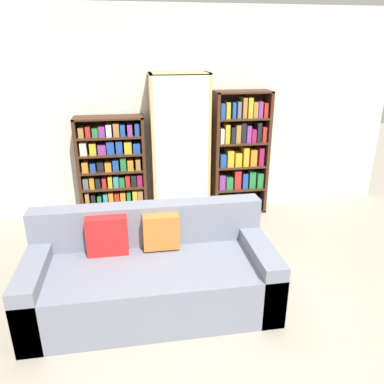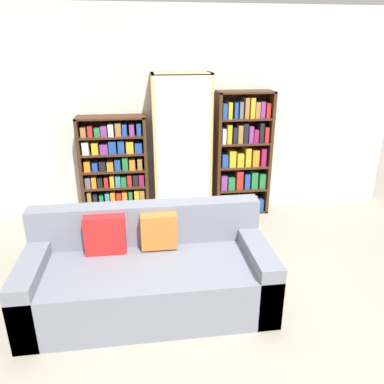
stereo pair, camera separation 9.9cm
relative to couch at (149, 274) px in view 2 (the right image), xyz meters
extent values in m
plane|color=gray|center=(0.51, -0.43, -0.30)|extent=(16.00, 16.00, 0.00)
cube|color=beige|center=(0.51, 2.12, 1.05)|extent=(6.01, 0.06, 2.70)
cube|color=slate|center=(0.00, -0.05, -0.07)|extent=(2.12, 0.94, 0.46)
cube|color=slate|center=(0.00, 0.32, 0.35)|extent=(2.12, 0.20, 0.39)
cube|color=slate|center=(-0.96, -0.05, -0.01)|extent=(0.20, 0.94, 0.58)
cube|color=slate|center=(0.97, -0.05, -0.01)|extent=(0.20, 0.94, 0.58)
cube|color=red|center=(-0.37, 0.16, 0.34)|extent=(0.36, 0.12, 0.36)
cube|color=#B76628|center=(0.11, 0.16, 0.34)|extent=(0.32, 0.12, 0.32)
cube|color=#3D2314|center=(-0.79, 1.91, 0.40)|extent=(0.04, 0.32, 1.39)
cube|color=#3D2314|center=(0.04, 1.91, 0.40)|extent=(0.04, 0.32, 1.39)
cube|color=#3D2314|center=(-0.38, 1.91, 1.08)|extent=(0.87, 0.32, 0.02)
cube|color=#3D2314|center=(-0.38, 1.91, -0.29)|extent=(0.87, 0.32, 0.02)
cube|color=#3D2314|center=(-0.38, 2.06, 0.40)|extent=(0.87, 0.01, 1.39)
cube|color=#3D2314|center=(-0.38, 1.91, -0.05)|extent=(0.79, 0.32, 0.02)
cube|color=#3D2314|center=(-0.38, 1.91, 0.17)|extent=(0.79, 0.32, 0.02)
cube|color=#3D2314|center=(-0.38, 1.91, 0.40)|extent=(0.79, 0.32, 0.02)
cube|color=#3D2314|center=(-0.38, 1.91, 0.62)|extent=(0.79, 0.32, 0.02)
cube|color=#3D2314|center=(-0.38, 1.91, 0.84)|extent=(0.79, 0.32, 0.02)
cube|color=orange|center=(-0.70, 1.90, -0.22)|extent=(0.08, 0.24, 0.12)
cube|color=orange|center=(-0.57, 1.90, -0.22)|extent=(0.11, 0.24, 0.12)
cube|color=#7A3384|center=(-0.44, 1.90, -0.19)|extent=(0.10, 0.24, 0.17)
cube|color=orange|center=(-0.31, 1.90, -0.21)|extent=(0.11, 0.24, 0.12)
cube|color=#8E1947|center=(-0.19, 1.90, -0.20)|extent=(0.10, 0.24, 0.16)
cube|color=#5B5B60|center=(-0.05, 1.90, -0.20)|extent=(0.08, 0.24, 0.16)
cube|color=olive|center=(-0.72, 1.90, 0.04)|extent=(0.05, 0.24, 0.17)
cube|color=black|center=(-0.65, 1.90, 0.03)|extent=(0.05, 0.24, 0.13)
cube|color=#237038|center=(-0.57, 1.90, 0.02)|extent=(0.05, 0.24, 0.11)
cube|color=teal|center=(-0.49, 1.90, 0.03)|extent=(0.06, 0.24, 0.14)
cube|color=orange|center=(-0.42, 1.90, 0.03)|extent=(0.06, 0.24, 0.15)
cube|color=#AD231E|center=(-0.34, 1.90, 0.03)|extent=(0.06, 0.24, 0.14)
cube|color=orange|center=(-0.26, 1.90, 0.03)|extent=(0.07, 0.24, 0.14)
cube|color=#237038|center=(-0.19, 1.90, 0.03)|extent=(0.05, 0.24, 0.15)
cube|color=gold|center=(-0.11, 1.90, 0.04)|extent=(0.06, 0.24, 0.16)
cube|color=olive|center=(-0.03, 1.90, 0.04)|extent=(0.07, 0.24, 0.16)
cube|color=#5B5B60|center=(-0.72, 1.90, 0.25)|extent=(0.06, 0.24, 0.14)
cube|color=orange|center=(-0.64, 1.90, 0.26)|extent=(0.06, 0.24, 0.15)
cube|color=black|center=(-0.57, 1.90, 0.25)|extent=(0.06, 0.24, 0.13)
cube|color=#AD231E|center=(-0.49, 1.90, 0.25)|extent=(0.05, 0.24, 0.13)
cube|color=gold|center=(-0.41, 1.90, 0.26)|extent=(0.05, 0.24, 0.15)
cube|color=teal|center=(-0.34, 1.90, 0.26)|extent=(0.07, 0.24, 0.15)
cube|color=#237038|center=(-0.26, 1.90, 0.25)|extent=(0.07, 0.24, 0.13)
cube|color=#AD231E|center=(-0.19, 1.90, 0.26)|extent=(0.06, 0.24, 0.15)
cube|color=black|center=(-0.11, 1.90, 0.26)|extent=(0.07, 0.24, 0.15)
cube|color=#8E1947|center=(-0.03, 1.90, 0.26)|extent=(0.06, 0.24, 0.15)
cube|color=orange|center=(-0.71, 1.90, 0.47)|extent=(0.07, 0.24, 0.13)
cube|color=#1E4293|center=(-0.61, 1.90, 0.46)|extent=(0.07, 0.24, 0.11)
cube|color=black|center=(-0.52, 1.90, 0.47)|extent=(0.08, 0.24, 0.12)
cube|color=orange|center=(-0.42, 1.90, 0.46)|extent=(0.08, 0.24, 0.11)
cube|color=#1E4293|center=(-0.33, 1.90, 0.48)|extent=(0.07, 0.24, 0.14)
cube|color=#237038|center=(-0.23, 1.90, 0.49)|extent=(0.07, 0.24, 0.17)
cube|color=orange|center=(-0.14, 1.90, 0.48)|extent=(0.07, 0.24, 0.14)
cube|color=olive|center=(-0.04, 1.90, 0.48)|extent=(0.06, 0.24, 0.14)
cube|color=beige|center=(-0.71, 1.90, 0.71)|extent=(0.08, 0.24, 0.16)
cube|color=gold|center=(-0.59, 1.90, 0.70)|extent=(0.08, 0.24, 0.15)
cube|color=#7A3384|center=(-0.48, 1.90, 0.69)|extent=(0.10, 0.24, 0.13)
cube|color=#1E4293|center=(-0.38, 1.90, 0.71)|extent=(0.09, 0.24, 0.16)
cube|color=#1E4293|center=(-0.27, 1.90, 0.71)|extent=(0.08, 0.24, 0.16)
cube|color=gold|center=(-0.16, 1.90, 0.71)|extent=(0.09, 0.24, 0.15)
cube|color=#1E4293|center=(-0.05, 1.90, 0.69)|extent=(0.09, 0.24, 0.13)
cube|color=olive|center=(-0.71, 1.90, 0.92)|extent=(0.06, 0.24, 0.12)
cube|color=#AD231E|center=(-0.63, 1.90, 0.92)|extent=(0.06, 0.24, 0.13)
cube|color=#237038|center=(-0.54, 1.90, 0.91)|extent=(0.07, 0.24, 0.11)
cube|color=#7A3384|center=(-0.46, 1.90, 0.92)|extent=(0.08, 0.24, 0.13)
cube|color=beige|center=(-0.38, 1.90, 0.93)|extent=(0.07, 0.24, 0.15)
cube|color=olive|center=(-0.29, 1.90, 0.94)|extent=(0.07, 0.24, 0.16)
cube|color=#1E4293|center=(-0.21, 1.90, 0.93)|extent=(0.06, 0.24, 0.15)
cube|color=#7A3384|center=(-0.12, 1.90, 0.93)|extent=(0.06, 0.24, 0.14)
cube|color=#1E4293|center=(-0.03, 1.90, 0.93)|extent=(0.05, 0.24, 0.15)
cube|color=tan|center=(0.16, 1.89, 0.65)|extent=(0.04, 0.36, 1.91)
cube|color=tan|center=(0.88, 1.89, 0.65)|extent=(0.04, 0.36, 1.91)
cube|color=tan|center=(0.52, 1.89, 1.60)|extent=(0.76, 0.36, 0.02)
cube|color=tan|center=(0.52, 1.89, -0.29)|extent=(0.76, 0.36, 0.02)
cube|color=tan|center=(0.52, 2.06, 0.65)|extent=(0.76, 0.01, 1.91)
cube|color=silver|center=(0.52, 1.71, 0.65)|extent=(0.68, 0.01, 1.88)
cube|color=tan|center=(0.52, 1.89, 0.03)|extent=(0.68, 0.32, 0.02)
cube|color=tan|center=(0.52, 1.89, 0.34)|extent=(0.68, 0.32, 0.02)
cube|color=tan|center=(0.52, 1.89, 0.65)|extent=(0.68, 0.32, 0.02)
cube|color=tan|center=(0.52, 1.89, 0.96)|extent=(0.68, 0.32, 0.02)
cube|color=tan|center=(0.52, 1.89, 1.27)|extent=(0.68, 0.32, 0.02)
cylinder|color=silver|center=(0.28, 1.90, -0.23)|extent=(0.01, 0.01, 0.08)
cone|color=silver|center=(0.28, 1.90, -0.14)|extent=(0.09, 0.09, 0.10)
cylinder|color=silver|center=(0.44, 1.89, -0.23)|extent=(0.01, 0.01, 0.08)
cone|color=silver|center=(0.44, 1.89, -0.14)|extent=(0.09, 0.09, 0.10)
cylinder|color=silver|center=(0.60, 1.89, -0.23)|extent=(0.01, 0.01, 0.08)
cone|color=silver|center=(0.60, 1.89, -0.14)|extent=(0.09, 0.09, 0.10)
cylinder|color=silver|center=(0.76, 1.90, -0.23)|extent=(0.01, 0.01, 0.08)
cone|color=silver|center=(0.76, 1.90, -0.14)|extent=(0.09, 0.09, 0.10)
cylinder|color=silver|center=(0.28, 1.87, 0.08)|extent=(0.01, 0.01, 0.07)
cone|color=silver|center=(0.28, 1.87, 0.16)|extent=(0.09, 0.09, 0.09)
cylinder|color=silver|center=(0.44, 1.89, 0.08)|extent=(0.01, 0.01, 0.07)
cone|color=silver|center=(0.44, 1.89, 0.16)|extent=(0.09, 0.09, 0.09)
cylinder|color=silver|center=(0.60, 1.88, 0.08)|extent=(0.01, 0.01, 0.07)
cone|color=silver|center=(0.60, 1.88, 0.16)|extent=(0.09, 0.09, 0.09)
cylinder|color=silver|center=(0.76, 1.90, 0.08)|extent=(0.01, 0.01, 0.07)
cone|color=silver|center=(0.76, 1.90, 0.16)|extent=(0.09, 0.09, 0.09)
cylinder|color=silver|center=(0.31, 1.89, 0.39)|extent=(0.01, 0.01, 0.07)
cone|color=silver|center=(0.31, 1.89, 0.47)|extent=(0.09, 0.09, 0.08)
cylinder|color=silver|center=(0.52, 1.88, 0.39)|extent=(0.01, 0.01, 0.07)
cone|color=silver|center=(0.52, 1.88, 0.47)|extent=(0.09, 0.09, 0.08)
cylinder|color=silver|center=(0.73, 1.88, 0.39)|extent=(0.01, 0.01, 0.07)
cone|color=silver|center=(0.73, 1.88, 0.47)|extent=(0.09, 0.09, 0.08)
cylinder|color=silver|center=(0.26, 1.90, 0.71)|extent=(0.01, 0.01, 0.09)
cone|color=silver|center=(0.26, 1.90, 0.81)|extent=(0.09, 0.09, 0.11)
cylinder|color=silver|center=(0.39, 1.89, 0.71)|extent=(0.01, 0.01, 0.09)
cone|color=silver|center=(0.39, 1.89, 0.81)|extent=(0.09, 0.09, 0.11)
cylinder|color=silver|center=(0.52, 1.88, 0.71)|extent=(0.01, 0.01, 0.09)
cone|color=silver|center=(0.52, 1.88, 0.81)|extent=(0.09, 0.09, 0.11)
cylinder|color=silver|center=(0.65, 1.89, 0.71)|extent=(0.01, 0.01, 0.09)
cone|color=silver|center=(0.65, 1.89, 0.81)|extent=(0.09, 0.09, 0.11)
cylinder|color=silver|center=(0.77, 1.91, 0.71)|extent=(0.01, 0.01, 0.09)
cone|color=silver|center=(0.77, 1.91, 0.81)|extent=(0.09, 0.09, 0.11)
cylinder|color=silver|center=(0.25, 1.87, 1.01)|extent=(0.01, 0.01, 0.07)
cone|color=silver|center=(0.25, 1.87, 1.09)|extent=(0.07, 0.07, 0.09)
cylinder|color=silver|center=(0.36, 1.89, 1.01)|extent=(0.01, 0.01, 0.07)
cone|color=silver|center=(0.36, 1.89, 1.09)|extent=(0.07, 0.07, 0.09)
cylinder|color=silver|center=(0.47, 1.90, 1.01)|extent=(0.01, 0.01, 0.07)
cone|color=silver|center=(0.47, 1.90, 1.09)|extent=(0.07, 0.07, 0.09)
cylinder|color=silver|center=(0.57, 1.89, 1.01)|extent=(0.01, 0.01, 0.07)
cone|color=silver|center=(0.57, 1.89, 1.09)|extent=(0.07, 0.07, 0.09)
cylinder|color=silver|center=(0.68, 1.90, 1.01)|extent=(0.01, 0.01, 0.07)
cone|color=silver|center=(0.68, 1.90, 1.09)|extent=(0.07, 0.07, 0.09)
cylinder|color=silver|center=(0.78, 1.91, 1.01)|extent=(0.01, 0.01, 0.07)
cone|color=silver|center=(0.78, 1.91, 1.09)|extent=(0.07, 0.07, 0.09)
cylinder|color=silver|center=(0.31, 1.88, 1.32)|extent=(0.01, 0.01, 0.08)
cone|color=silver|center=(0.31, 1.88, 1.41)|extent=(0.09, 0.09, 0.09)
cylinder|color=silver|center=(0.52, 1.90, 1.32)|extent=(0.01, 0.01, 0.08)
cone|color=silver|center=(0.52, 1.90, 1.41)|extent=(0.09, 0.09, 0.09)
cylinder|color=silver|center=(0.73, 1.90, 1.32)|extent=(0.01, 0.01, 0.08)
cone|color=silver|center=(0.73, 1.90, 1.41)|extent=(0.09, 0.09, 0.09)
cube|color=#3D2314|center=(1.00, 1.91, 0.54)|extent=(0.04, 0.32, 1.67)
cube|color=#3D2314|center=(1.70, 1.91, 0.54)|extent=(0.04, 0.32, 1.67)
cube|color=#3D2314|center=(1.35, 1.91, 1.36)|extent=(0.74, 0.32, 0.02)
cube|color=#3D2314|center=(1.35, 1.91, -0.29)|extent=(0.74, 0.32, 0.02)
cube|color=#3D2314|center=(1.35, 2.06, 0.54)|extent=(0.74, 0.01, 1.67)
cube|color=#3D2314|center=(1.35, 1.91, 0.05)|extent=(0.66, 0.32, 0.02)
cube|color=#3D2314|center=(1.35, 1.91, 0.37)|extent=(0.66, 0.32, 0.02)
cube|color=#3D2314|center=(1.35, 1.91, 0.70)|extent=(0.66, 0.32, 0.02)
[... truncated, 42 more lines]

